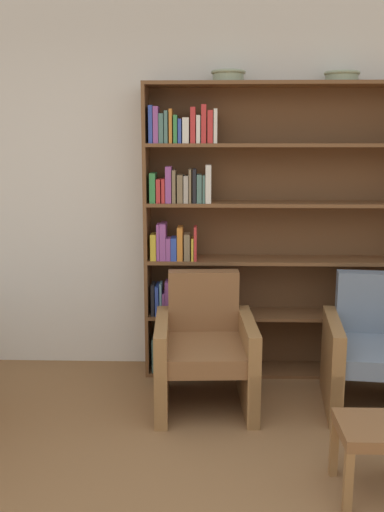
% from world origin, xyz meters
% --- Properties ---
extents(wall_back, '(12.00, 0.06, 2.75)m').
position_xyz_m(wall_back, '(0.00, 2.45, 1.38)').
color(wall_back, silver).
rests_on(wall_back, ground).
extents(bookshelf, '(1.99, 0.30, 2.11)m').
position_xyz_m(bookshelf, '(0.35, 2.28, 1.03)').
color(bookshelf, brown).
rests_on(bookshelf, ground).
extents(bowl_copper, '(0.24, 0.24, 0.08)m').
position_xyz_m(bowl_copper, '(0.15, 2.26, 2.16)').
color(bowl_copper, gray).
rests_on(bowl_copper, bookshelf).
extents(bowl_brass, '(0.24, 0.24, 0.07)m').
position_xyz_m(bowl_brass, '(0.93, 2.26, 2.15)').
color(bowl_brass, gray).
rests_on(bowl_brass, bookshelf).
extents(armchair_leather, '(0.67, 0.71, 0.85)m').
position_xyz_m(armchair_leather, '(0.00, 1.72, 0.37)').
color(armchair_leather, olive).
rests_on(armchair_leather, ground).
extents(armchair_cushioned, '(0.71, 0.74, 0.85)m').
position_xyz_m(armchair_cushioned, '(1.12, 1.72, 0.37)').
color(armchair_cushioned, olive).
rests_on(armchair_cushioned, ground).
extents(footstool, '(0.35, 0.35, 0.37)m').
position_xyz_m(footstool, '(0.84, 0.74, 0.30)').
color(footstool, olive).
rests_on(footstool, ground).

